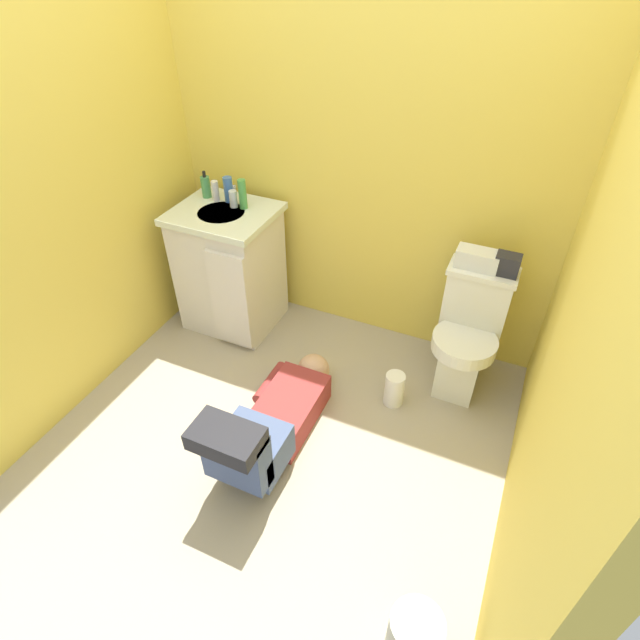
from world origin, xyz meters
name	(u,v)px	position (x,y,z in m)	size (l,w,h in m)	color
ground_plane	(283,432)	(0.00, 0.00, -0.02)	(2.82, 3.10, 0.04)	tan
wall_back	(364,146)	(0.00, 1.09, 1.20)	(2.48, 0.08, 2.40)	#E7CA4D
wall_left	(46,185)	(-1.20, 0.00, 1.20)	(0.08, 2.10, 2.40)	#E7CA4D
wall_right	(594,314)	(1.20, 0.00, 1.20)	(0.08, 2.10, 2.40)	#E7CA4D
toilet	(467,335)	(0.79, 0.76, 0.37)	(0.36, 0.46, 0.75)	silver
vanity_cabinet	(230,268)	(-0.74, 0.73, 0.42)	(0.60, 0.53, 0.82)	silver
faucet	(234,194)	(-0.74, 0.88, 0.87)	(0.02, 0.02, 0.10)	silver
person_plumber	(270,422)	(-0.01, -0.10, 0.18)	(0.39, 1.06, 0.52)	maroon
tissue_box	(477,259)	(0.74, 0.85, 0.80)	(0.22, 0.11, 0.10)	silver
toiletry_bag	(507,265)	(0.89, 0.85, 0.81)	(0.12, 0.09, 0.11)	#26262D
soap_dispenser	(206,187)	(-0.93, 0.86, 0.89)	(0.06, 0.06, 0.17)	#469056
bottle_white	(215,191)	(-0.85, 0.84, 0.88)	(0.04, 0.04, 0.12)	white
bottle_blue	(228,189)	(-0.77, 0.86, 0.90)	(0.06, 0.06, 0.15)	#3E6AB7
bottle_clear	(233,199)	(-0.71, 0.81, 0.87)	(0.05, 0.05, 0.10)	silver
bottle_green	(243,194)	(-0.64, 0.82, 0.91)	(0.05, 0.05, 0.18)	#459649
trash_can	(413,638)	(0.94, -0.75, 0.14)	(0.20, 0.20, 0.28)	gray
paper_towel_roll	(394,389)	(0.49, 0.44, 0.11)	(0.11, 0.11, 0.21)	white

